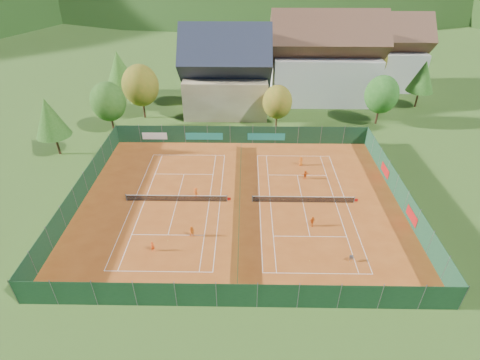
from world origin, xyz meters
name	(u,v)px	position (x,y,z in m)	size (l,w,h in m)	color
ground	(240,202)	(0.00, 0.00, -0.02)	(600.00, 600.00, 0.00)	#2F531A
clay_pad	(240,202)	(0.00, 0.00, 0.01)	(40.00, 32.00, 0.01)	#A44918
court_markings_left	(177,201)	(-8.00, 0.00, 0.01)	(11.03, 23.83, 0.00)	white
court_markings_right	(303,202)	(8.00, 0.00, 0.01)	(11.03, 23.83, 0.00)	white
tennis_net_left	(178,198)	(-7.85, 0.00, 0.51)	(13.30, 0.10, 1.02)	#59595B
tennis_net_right	(304,199)	(8.15, 0.00, 0.51)	(13.30, 0.10, 1.02)	#59595B
court_divider	(240,199)	(0.00, 0.00, 0.50)	(0.03, 28.80, 1.00)	#14381B
fence_north	(239,135)	(-0.46, 15.99, 1.47)	(40.00, 0.10, 3.00)	#143821
fence_south	(237,296)	(0.00, -16.00, 1.50)	(40.00, 0.04, 3.00)	#13341B
fence_west	(80,191)	(-20.00, 0.00, 1.50)	(0.04, 32.00, 3.00)	#14391F
fence_east	(401,193)	(20.00, 0.05, 1.48)	(0.09, 32.00, 3.00)	#163C24
chalet	(226,76)	(-3.00, 30.00, 6.62)	(16.20, 12.00, 16.00)	beige
hotel_block_a	(324,63)	(16.00, 36.00, 7.38)	(21.60, 11.00, 17.25)	silver
hotel_block_b	(383,56)	(30.00, 44.00, 6.62)	(17.28, 10.00, 15.50)	silver
tree_west_front	(108,102)	(-22.00, 20.00, 5.39)	(5.72, 5.72, 8.69)	#412917
tree_west_mid	(140,85)	(-18.00, 26.00, 6.07)	(6.44, 6.44, 9.78)	#412717
tree_west_back	(119,68)	(-24.00, 34.00, 6.74)	(5.60, 5.60, 10.00)	#422C17
tree_center	(277,102)	(6.00, 22.00, 4.72)	(5.01, 5.01, 7.60)	#462F19
tree_east_front	(382,95)	(24.00, 24.00, 5.39)	(5.72, 5.72, 8.69)	#432817
tree_east_mid	(423,76)	(34.00, 32.00, 6.06)	(5.04, 5.04, 9.00)	#4D2F1B
tree_west_side	(49,117)	(-28.00, 12.00, 6.06)	(5.04, 5.04, 9.00)	#492E1A
tree_east_back	(369,60)	(26.00, 40.00, 6.74)	(7.15, 7.15, 10.86)	#4D2B1B
mountain_backdrop	(286,50)	(28.54, 233.48, -39.64)	(820.00, 530.00, 242.00)	black
ball_hopper	(351,257)	(11.69, -10.13, 0.56)	(0.34, 0.34, 0.80)	slate
loose_ball_0	(168,241)	(-7.85, -7.37, 0.03)	(0.07, 0.07, 0.07)	#CCD833
loose_ball_1	(310,261)	(7.44, -10.19, 0.03)	(0.07, 0.07, 0.07)	#CCD833
player_left_near	(153,246)	(-9.12, -8.92, 0.62)	(0.45, 0.30, 1.23)	#F45015
player_left_mid	(192,232)	(-5.21, -6.61, 0.71)	(0.69, 0.54, 1.43)	orange
player_left_far	(196,193)	(-5.63, 0.91, 0.72)	(0.93, 0.53, 1.43)	#EB5A14
player_right_near	(312,221)	(8.44, -4.59, 0.70)	(0.82, 0.34, 1.40)	orange
player_right_far_a	(301,161)	(8.78, 9.15, 0.72)	(0.71, 0.46, 1.45)	orange
player_right_far_b	(305,175)	(8.94, 5.51, 0.67)	(1.24, 0.40, 1.34)	#E35B14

